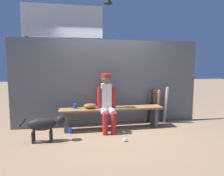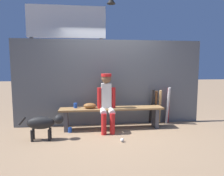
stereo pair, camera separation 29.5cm
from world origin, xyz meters
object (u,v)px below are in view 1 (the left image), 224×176
at_px(bat_wood_tan, 158,106).
at_px(bat_aluminum_red, 166,105).
at_px(player_seated, 107,100).
at_px(bat_aluminum_silver, 166,105).
at_px(cup_on_bench, 75,106).
at_px(bat_aluminum_black, 150,106).
at_px(bat_wood_dark, 154,107).
at_px(baseball_glove, 90,106).
at_px(dog, 45,124).
at_px(baseball, 125,140).
at_px(dugout_bench, 112,113).
at_px(scoreboard, 66,33).
at_px(cup_on_ground, 70,131).

height_order(bat_wood_tan, bat_aluminum_red, bat_aluminum_red).
bearing_deg(player_seated, bat_aluminum_silver, 11.01).
height_order(player_seated, cup_on_bench, player_seated).
bearing_deg(bat_aluminum_black, bat_wood_dark, -4.70).
distance_m(baseball_glove, dog, 1.06).
bearing_deg(baseball, bat_aluminum_black, 50.04).
xyz_separation_m(bat_aluminum_black, bat_wood_tan, (0.20, -0.03, -0.01)).
bearing_deg(bat_aluminum_black, bat_aluminum_red, -4.54).
xyz_separation_m(baseball_glove, bat_aluminum_red, (1.94, 0.25, -0.10)).
relative_size(dugout_bench, dog, 2.78).
height_order(baseball_glove, bat_aluminum_red, bat_aluminum_red).
bearing_deg(scoreboard, dog, -101.06).
bearing_deg(bat_wood_dark, baseball_glove, -170.48).
bearing_deg(dog, cup_on_ground, 39.95).
distance_m(bat_wood_dark, bat_wood_tan, 0.10).
height_order(bat_wood_dark, cup_on_bench, bat_wood_dark).
bearing_deg(bat_wood_tan, baseball_glove, -171.73).
relative_size(bat_aluminum_red, baseball, 12.06).
relative_size(bat_aluminum_silver, bat_aluminum_red, 1.03).
distance_m(dugout_bench, bat_aluminum_black, 1.06).
relative_size(player_seated, bat_wood_tan, 1.50).
distance_m(bat_wood_tan, baseball, 1.61).
bearing_deg(bat_wood_tan, bat_aluminum_silver, -18.97).
bearing_deg(dugout_bench, bat_wood_dark, 13.60).
relative_size(bat_aluminum_black, cup_on_bench, 7.97).
distance_m(player_seated, baseball_glove, 0.41).
relative_size(bat_aluminum_red, cup_on_bench, 8.11).
relative_size(bat_aluminum_red, dog, 1.06).
xyz_separation_m(bat_aluminum_silver, bat_aluminum_red, (0.04, 0.06, -0.01)).
relative_size(baseball, dog, 0.09).
bearing_deg(bat_aluminum_black, scoreboard, 152.09).
distance_m(dugout_bench, baseball, 0.90).
bearing_deg(baseball, cup_on_bench, 135.00).
bearing_deg(baseball, bat_wood_dark, 46.69).
height_order(bat_aluminum_silver, scoreboard, scoreboard).
bearing_deg(baseball, player_seated, 106.79).
relative_size(baseball_glove, baseball, 3.78).
bearing_deg(baseball, bat_wood_tan, 43.64).
xyz_separation_m(baseball_glove, scoreboard, (-0.52, 1.36, 1.79)).
xyz_separation_m(dugout_bench, cup_on_ground, (-0.93, -0.15, -0.32)).
height_order(player_seated, baseball, player_seated).
relative_size(baseball_glove, scoreboard, 0.08).
height_order(cup_on_ground, scoreboard, scoreboard).
distance_m(bat_wood_tan, cup_on_bench, 2.05).
bearing_deg(baseball, cup_on_ground, 146.47).
height_order(baseball_glove, bat_aluminum_black, bat_aluminum_black).
height_order(dugout_bench, scoreboard, scoreboard).
height_order(dugout_bench, bat_aluminum_red, bat_aluminum_red).
distance_m(bat_aluminum_black, cup_on_bench, 1.86).
distance_m(bat_aluminum_silver, scoreboard, 3.28).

